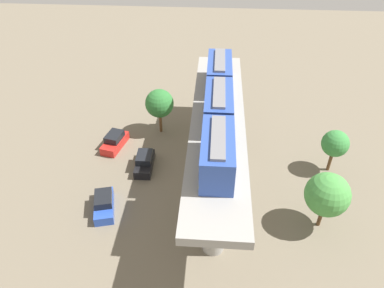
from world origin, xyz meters
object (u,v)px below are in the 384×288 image
Objects in this scene: tree_far_corner at (335,144)px; parked_car_red at (115,141)px; train at (219,107)px; parked_car_black at (145,162)px; tree_near_viaduct at (327,195)px; tree_mid_lot at (159,104)px; parked_car_blue at (104,204)px.

parked_car_red is at bearing 174.19° from tree_far_corner.
train reaches higher than parked_car_red.
parked_car_black is (-7.88, 1.18, -8.25)m from train.
tree_far_corner is (24.67, -2.51, 2.87)m from parked_car_red.
tree_near_viaduct is 1.17× the size of tree_far_corner.
tree_near_viaduct is at bearing -39.89° from tree_mid_lot.
tree_far_corner is at bearing -17.18° from tree_mid_lot.
tree_near_viaduct is (9.86, -5.84, -5.02)m from train.
tree_mid_lot is (3.70, 13.65, 3.35)m from parked_car_blue.
tree_mid_lot is at bearing 60.81° from parked_car_blue.
parked_car_black is 7.91m from tree_mid_lot.
tree_near_viaduct is 1.02× the size of tree_mid_lot.
tree_far_corner is (12.54, 2.23, -5.37)m from train.
train is 3.50× the size of tree_mid_lot.
parked_car_blue is 0.89× the size of tree_far_corner.
parked_car_blue is at bearing 178.68° from tree_near_viaduct.
train is 3.43× the size of tree_near_viaduct.
tree_mid_lot is at bearing 130.36° from train.
tree_near_viaduct is at bearing -12.31° from parked_car_red.
parked_car_red is at bearing -145.10° from tree_mid_lot.
tree_far_corner is at bearing 71.60° from tree_near_viaduct.
parked_car_red is at bearing 83.77° from parked_car_blue.
parked_car_blue is 20.86m from tree_near_viaduct.
train is 13.83m from tree_far_corner.
parked_car_blue is 1.06× the size of parked_car_black.
parked_car_black is (4.24, -3.57, 0.00)m from parked_car_red.
parked_car_blue is 1.00× the size of parked_car_red.
parked_car_black is (2.86, 6.54, 0.00)m from parked_car_blue.
train is at bearing 12.50° from parked_car_blue.
parked_car_blue is 0.76× the size of tree_near_viaduct.
tree_far_corner is (19.59, -6.06, -0.48)m from tree_mid_lot.
parked_car_black is at bearing 158.43° from tree_near_viaduct.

